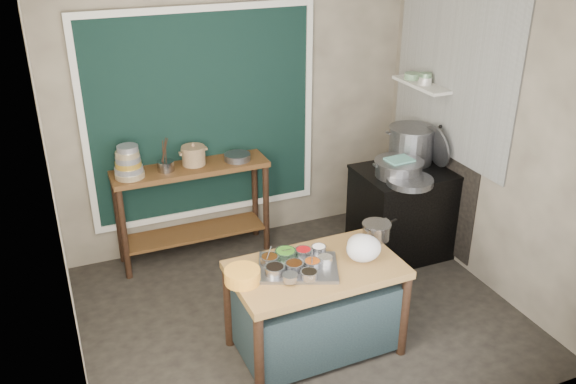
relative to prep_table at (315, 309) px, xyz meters
name	(u,v)px	position (x,y,z in m)	size (l,w,h in m)	color
floor	(299,314)	(0.07, 0.46, -0.39)	(3.50, 3.00, 0.02)	#2E2923
back_wall	(237,106)	(0.07, 1.97, 1.02)	(3.50, 0.02, 2.80)	gray
left_wall	(53,200)	(-1.69, 0.46, 1.02)	(0.02, 3.00, 2.80)	gray
right_wall	(489,130)	(1.83, 0.46, 1.02)	(0.02, 3.00, 2.80)	gray
curtain_panel	(203,116)	(-0.28, 1.93, 0.98)	(2.10, 0.02, 1.90)	black
curtain_frame	(203,117)	(-0.28, 1.92, 0.98)	(2.22, 0.03, 2.02)	beige
tile_panel	(453,64)	(1.81, 1.01, 1.48)	(0.02, 1.70, 1.70)	#B2B2AA
soot_patch	(434,177)	(1.81, 1.11, 0.32)	(0.01, 1.30, 1.30)	black
wall_shelf	(422,85)	(1.70, 1.31, 1.23)	(0.22, 0.70, 0.03)	beige
prep_table	(315,309)	(0.00, 0.00, 0.00)	(1.25, 0.72, 0.75)	brown
back_counter	(194,212)	(-0.48, 1.74, 0.10)	(1.45, 0.40, 0.95)	#563618
stove_block	(404,213)	(1.42, 1.01, 0.05)	(0.90, 0.68, 0.85)	black
stove_top	(407,172)	(1.42, 1.01, 0.49)	(0.92, 0.69, 0.03)	black
condiment_tray	(298,267)	(-0.14, 0.02, 0.39)	(0.57, 0.41, 0.03)	gray
condiment_bowls	(295,262)	(-0.16, 0.04, 0.43)	(0.54, 0.45, 0.06)	silver
yellow_basin	(242,276)	(-0.56, 0.02, 0.42)	(0.25, 0.25, 0.10)	orange
saucepan	(376,231)	(0.61, 0.20, 0.44)	(0.23, 0.23, 0.13)	gray
plastic_bag_a	(364,248)	(0.36, -0.05, 0.47)	(0.27, 0.23, 0.20)	white
plastic_bag_b	(360,244)	(0.39, 0.05, 0.45)	(0.20, 0.17, 0.15)	white
bowl_stack	(129,163)	(-1.03, 1.70, 0.70)	(0.26, 0.26, 0.30)	tan
utensil_cup	(166,166)	(-0.71, 1.72, 0.62)	(0.16, 0.16, 0.09)	gray
ceramic_crock	(194,156)	(-0.43, 1.77, 0.65)	(0.23, 0.23, 0.16)	#90744F
wide_bowl	(237,157)	(-0.03, 1.71, 0.61)	(0.25, 0.25, 0.06)	gray
stock_pot	(411,145)	(1.56, 1.18, 0.68)	(0.45, 0.45, 0.35)	gray
pot_lid	(436,146)	(1.71, 1.00, 0.71)	(0.42, 0.42, 0.02)	gray
steamer	(399,168)	(1.27, 0.94, 0.58)	(0.46, 0.46, 0.15)	gray
green_cloth	(399,160)	(1.27, 0.94, 0.66)	(0.23, 0.18, 0.02)	#63AC9E
shallow_pan	(410,181)	(1.27, 0.74, 0.53)	(0.42, 0.42, 0.06)	gray
shelf_bowl_stack	(425,79)	(1.70, 1.26, 1.29)	(0.13, 0.13, 0.10)	silver
shelf_bowl_green	(413,76)	(1.70, 1.47, 1.27)	(0.16, 0.16, 0.06)	gray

